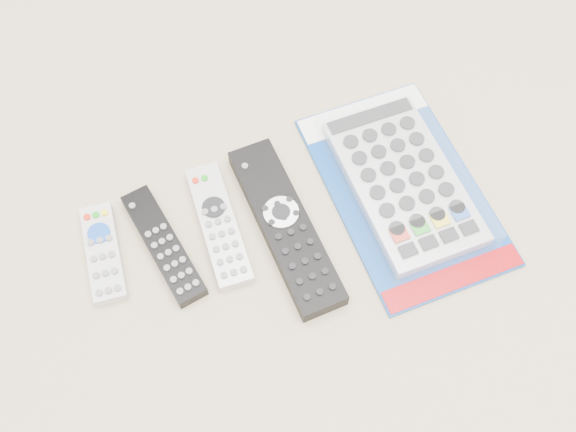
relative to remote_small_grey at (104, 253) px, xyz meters
name	(u,v)px	position (x,y,z in m)	size (l,w,h in m)	color
remote_small_grey	(104,253)	(0.00, 0.00, 0.00)	(0.06, 0.14, 0.02)	#B3B3B5
remote_slim_black	(164,245)	(0.07, -0.02, 0.00)	(0.06, 0.18, 0.02)	black
remote_silver_dvd	(219,225)	(0.15, -0.02, 0.00)	(0.06, 0.19, 0.02)	#B5B5BA
remote_large_black	(286,226)	(0.23, -0.06, 0.00)	(0.07, 0.26, 0.03)	black
jumbo_remote_packaged	(404,181)	(0.40, -0.07, 0.01)	(0.21, 0.33, 0.04)	navy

